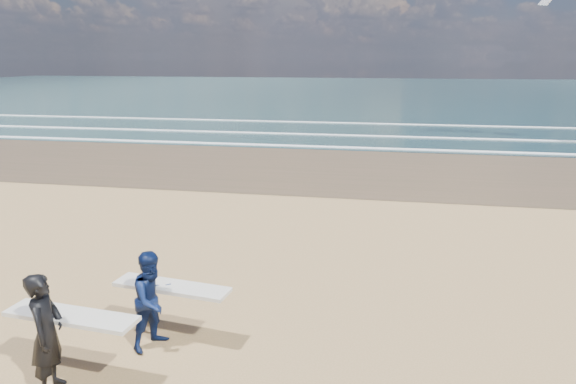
# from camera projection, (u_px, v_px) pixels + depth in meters

# --- Properties ---
(ocean) EXTENTS (220.00, 100.00, 0.02)m
(ocean) POSITION_uv_depth(u_px,v_px,m) (497.00, 93.00, 72.89)
(ocean) COLOR #183236
(ocean) RESTS_ON ground
(surfer_near) EXTENTS (2.24, 1.12, 1.97)m
(surfer_near) POSITION_uv_depth(u_px,v_px,m) (49.00, 332.00, 7.85)
(surfer_near) COLOR black
(surfer_near) RESTS_ON ground
(surfer_far) EXTENTS (2.25, 1.30, 1.80)m
(surfer_far) POSITION_uv_depth(u_px,v_px,m) (155.00, 299.00, 9.12)
(surfer_far) COLOR #0B1941
(surfer_far) RESTS_ON ground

